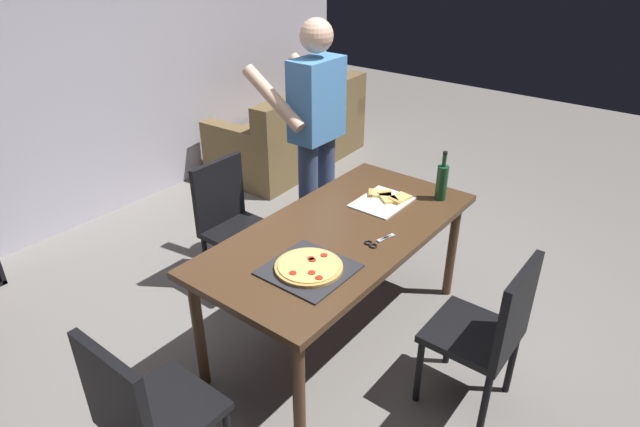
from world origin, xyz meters
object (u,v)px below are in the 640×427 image
dining_table (341,240)px  chair_left_end (144,411)px  couch (294,136)px  person_serving_pizza (315,131)px  pepperoni_pizza_on_tray (309,268)px  wine_bottle (442,181)px  chair_far_side (231,218)px  kitchen_scissors (376,242)px  chair_near_camera (490,328)px

dining_table → chair_left_end: 1.37m
couch → person_serving_pizza: size_ratio=1.00×
dining_table → pepperoni_pizza_on_tray: bearing=-165.1°
pepperoni_pizza_on_tray → wine_bottle: 1.13m
chair_far_side → chair_left_end: size_ratio=1.00×
chair_left_end → pepperoni_pizza_on_tray: size_ratio=2.25×
chair_left_end → kitchen_scissors: chair_left_end is taller
pepperoni_pizza_on_tray → kitchen_scissors: bearing=-16.0°
couch → kitchen_scissors: couch is taller
chair_near_camera → person_serving_pizza: size_ratio=0.51×
dining_table → couch: (1.90, 1.99, -0.37)m
couch → pepperoni_pizza_on_tray: 3.17m
couch → chair_near_camera: bearing=-123.3°
chair_far_side → person_serving_pizza: 0.83m
dining_table → wine_bottle: size_ratio=5.53×
kitchen_scissors → wine_bottle: bearing=-2.4°
pepperoni_pizza_on_tray → chair_near_camera: bearing=-61.8°
chair_left_end → couch: 3.83m
dining_table → person_serving_pizza: bearing=47.3°
dining_table → chair_left_end: chair_left_end is taller
chair_far_side → pepperoni_pizza_on_tray: (-0.43, -1.03, 0.25)m
person_serving_pizza → kitchen_scissors: bearing=-124.6°
pepperoni_pizza_on_tray → person_serving_pizza: bearing=37.1°
chair_near_camera → wine_bottle: bearing=43.3°
chair_near_camera → chair_far_side: size_ratio=1.00×
dining_table → chair_near_camera: size_ratio=1.94×
chair_near_camera → chair_far_side: bearing=90.0°
chair_left_end → couch: chair_left_end is taller
chair_left_end → kitchen_scissors: 1.40m
chair_near_camera → kitchen_scissors: 0.72m
kitchen_scissors → person_serving_pizza: bearing=55.4°
chair_left_end → person_serving_pizza: size_ratio=0.51×
chair_near_camera → pepperoni_pizza_on_tray: chair_near_camera is taller
dining_table → person_serving_pizza: person_serving_pizza is taller
chair_far_side → chair_left_end: bearing=-146.1°
chair_near_camera → person_serving_pizza: bearing=68.3°
couch → dining_table: bearing=-133.8°
chair_left_end → pepperoni_pizza_on_tray: chair_left_end is taller
person_serving_pizza → wine_bottle: size_ratio=5.54×
couch → pepperoni_pizza_on_tray: bearing=-138.0°
chair_left_end → pepperoni_pizza_on_tray: 0.97m
dining_table → chair_left_end: size_ratio=1.94×
dining_table → pepperoni_pizza_on_tray: (-0.43, -0.11, 0.09)m
dining_table → chair_near_camera: 0.93m
chair_left_end → couch: size_ratio=0.52×
chair_far_side → couch: chair_far_side is taller
couch → wine_bottle: wine_bottle is taller
chair_far_side → couch: (1.90, 1.07, -0.21)m
pepperoni_pizza_on_tray → dining_table: bearing=14.9°
person_serving_pizza → pepperoni_pizza_on_tray: bearing=-142.9°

